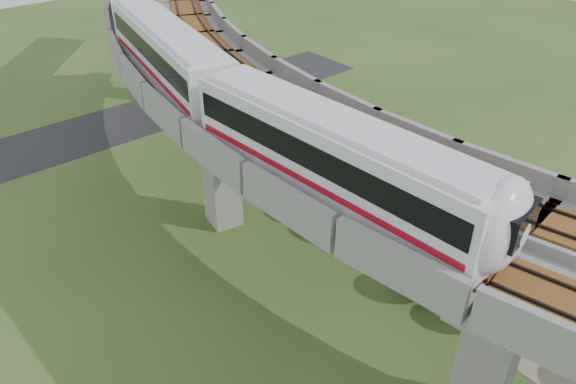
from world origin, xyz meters
name	(u,v)px	position (x,y,z in m)	size (l,w,h in m)	color
ground	(312,306)	(0.00, 0.00, 0.00)	(160.00, 160.00, 0.00)	#355020
dirt_lot	(480,230)	(14.00, -2.00, 0.02)	(18.00, 26.00, 0.04)	gray
asphalt_road	(98,130)	(0.00, 30.00, 0.01)	(60.00, 8.00, 0.03)	#232326
viaduct	(369,151)	(3.84, 0.00, 9.05)	(19.58, 73.98, 11.40)	#99968E
metro_train	(178,19)	(3.19, 18.20, 12.31)	(22.14, 58.33, 3.64)	silver
fence	(419,232)	(9.75, 0.00, 0.75)	(3.87, 38.73, 1.50)	#2D382D
tree_0	(245,108)	(10.68, 21.21, 2.24)	(2.48, 2.48, 3.30)	#382314
tree_1	(253,123)	(10.21, 19.27, 1.61)	(1.87, 1.87, 2.41)	#382314
tree_2	(285,156)	(7.46, 11.54, 2.51)	(2.59, 2.59, 3.61)	#382314
tree_3	(331,195)	(6.86, 5.74, 2.05)	(2.99, 2.99, 3.33)	#382314
tree_4	(366,211)	(7.12, 2.61, 2.24)	(3.17, 3.17, 3.59)	#382314
tree_5	(429,273)	(5.86, -3.68, 1.73)	(2.77, 2.77, 2.91)	#382314
tree_6	(497,301)	(6.62, -7.68, 1.96)	(2.48, 2.48, 3.02)	#382314
car_dark	(409,198)	(12.56, 3.24, 0.61)	(1.61, 3.96, 1.15)	black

